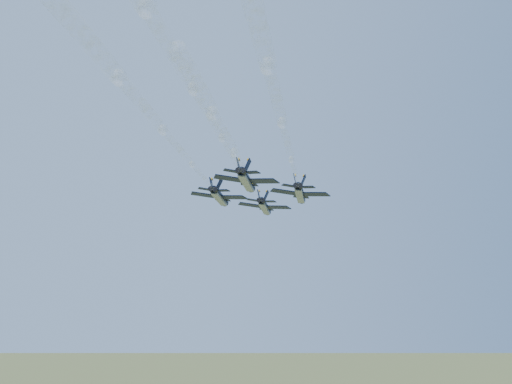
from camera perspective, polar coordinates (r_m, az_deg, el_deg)
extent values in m
cylinder|color=black|center=(131.83, 0.87, -1.46)|extent=(5.67, 12.35, 1.76)
cone|color=black|center=(139.11, 1.24, -2.01)|extent=(2.45, 2.88, 1.76)
ellipsoid|color=black|center=(135.04, 1.06, -1.49)|extent=(1.67, 2.45, 0.87)
cube|color=gray|center=(131.73, 0.84, -1.72)|extent=(4.96, 11.04, 0.58)
cube|color=black|center=(131.56, -0.54, -1.32)|extent=(5.47, 3.07, 0.78)
cube|color=#FFB70D|center=(133.13, -0.44, -1.41)|extent=(5.27, 0.40, 0.80)
cube|color=black|center=(130.68, 2.21, -1.56)|extent=(6.15, 5.65, 0.78)
cube|color=#FFB70D|center=(132.26, 2.28, -1.64)|extent=(4.42, 3.42, 0.80)
cube|color=black|center=(126.34, -0.33, -0.90)|extent=(2.52, 1.64, 0.40)
cube|color=black|center=(125.77, 1.43, -1.05)|extent=(2.83, 2.73, 0.40)
cube|color=black|center=(127.03, 0.29, -0.42)|extent=(1.27, 2.16, 2.42)
cube|color=black|center=(126.80, 1.01, -0.48)|extent=(1.75, 2.32, 2.28)
cylinder|color=black|center=(125.45, 0.31, -0.94)|extent=(1.44, 1.43, 1.14)
cylinder|color=black|center=(125.32, 0.70, -0.98)|extent=(1.44, 1.43, 1.14)
cylinder|color=black|center=(120.60, -3.67, -0.45)|extent=(5.67, 12.35, 1.76)
cone|color=black|center=(127.77, -3.01, -1.11)|extent=(2.45, 2.88, 1.76)
ellipsoid|color=black|center=(123.76, -3.34, -0.51)|extent=(1.67, 2.45, 0.87)
cube|color=gray|center=(120.50, -3.70, -0.74)|extent=(4.96, 11.04, 0.58)
cube|color=black|center=(120.60, -5.22, -0.30)|extent=(5.47, 3.07, 0.78)
cube|color=#FFB70D|center=(122.14, -5.04, -0.41)|extent=(5.27, 0.40, 0.80)
cube|color=black|center=(119.21, -2.25, -0.56)|extent=(6.15, 5.65, 0.78)
cube|color=#FFB70D|center=(120.77, -2.11, -0.66)|extent=(4.42, 3.42, 0.80)
cube|color=black|center=(115.37, -5.20, 0.21)|extent=(2.52, 1.64, 0.40)
cube|color=black|center=(114.48, -3.29, 0.05)|extent=(2.83, 2.73, 0.40)
cube|color=black|center=(115.97, -4.48, 0.73)|extent=(1.27, 2.16, 2.42)
cube|color=black|center=(115.61, -3.72, 0.66)|extent=(1.75, 2.32, 2.28)
cylinder|color=black|center=(114.36, -4.53, 0.17)|extent=(1.44, 1.43, 1.14)
cylinder|color=black|center=(114.17, -4.12, 0.13)|extent=(1.44, 1.43, 1.14)
cylinder|color=black|center=(117.59, 4.43, -0.15)|extent=(5.67, 12.35, 1.76)
cone|color=black|center=(124.88, 4.63, -0.83)|extent=(2.45, 2.88, 1.76)
ellipsoid|color=black|center=(120.81, 4.54, -0.21)|extent=(1.67, 2.45, 0.87)
cube|color=gray|center=(117.47, 4.40, -0.44)|extent=(4.96, 11.04, 0.58)
cube|color=black|center=(117.13, 2.85, 0.01)|extent=(5.47, 3.07, 0.78)
cube|color=#FFB70D|center=(118.71, 2.92, -0.10)|extent=(5.27, 0.40, 0.80)
cube|color=black|center=(116.63, 5.96, -0.25)|extent=(6.15, 5.65, 0.78)
cube|color=#FFB70D|center=(118.21, 5.99, -0.36)|extent=(4.42, 3.42, 0.80)
cube|color=black|center=(111.97, 3.24, 0.55)|extent=(2.52, 1.64, 0.40)
cube|color=black|center=(111.65, 5.25, 0.38)|extent=(2.83, 2.73, 0.40)
cube|color=black|center=(112.77, 3.93, 1.08)|extent=(1.27, 2.16, 2.42)
cube|color=black|center=(112.64, 4.73, 1.01)|extent=(1.75, 2.32, 2.28)
cylinder|color=black|center=(111.17, 4.00, 0.51)|extent=(1.44, 1.43, 1.14)
cylinder|color=black|center=(111.10, 4.44, 0.47)|extent=(1.44, 1.43, 1.14)
cylinder|color=black|center=(105.52, -0.95, 1.18)|extent=(5.67, 12.35, 1.76)
cone|color=black|center=(112.71, -0.38, 0.33)|extent=(2.45, 2.88, 1.76)
ellipsoid|color=black|center=(108.70, -0.66, 1.07)|extent=(1.67, 2.45, 0.87)
cube|color=gray|center=(105.40, -0.99, 0.86)|extent=(4.96, 11.04, 0.58)
cube|color=black|center=(105.38, -2.72, 1.36)|extent=(5.47, 3.07, 0.78)
cube|color=#FFB70D|center=(106.93, -2.56, 1.21)|extent=(5.27, 0.40, 0.80)
cube|color=black|center=(104.27, 0.70, 1.08)|extent=(6.15, 5.65, 0.78)
cube|color=#FFB70D|center=(105.84, 0.82, 0.94)|extent=(4.42, 3.42, 0.80)
cube|color=black|center=(100.19, -2.57, 2.03)|extent=(2.52, 1.64, 0.40)
cube|color=black|center=(99.47, -0.35, 1.85)|extent=(2.83, 2.73, 0.40)
cube|color=black|center=(100.89, -1.76, 2.61)|extent=(1.27, 2.16, 2.42)
cube|color=black|center=(100.60, -0.87, 2.54)|extent=(1.75, 2.32, 2.28)
cylinder|color=black|center=(99.24, -1.77, 2.00)|extent=(1.44, 1.43, 1.14)
cylinder|color=black|center=(99.09, -1.29, 1.96)|extent=(1.44, 1.43, 1.14)
cylinder|color=white|center=(116.84, -0.04, -0.11)|extent=(6.73, 17.53, 0.93)
cylinder|color=white|center=(100.28, -1.37, 1.87)|extent=(7.06, 17.64, 1.29)
cylinder|color=white|center=(83.97, -3.23, 4.63)|extent=(7.45, 17.77, 1.70)
cylinder|color=white|center=(68.07, -6.00, 8.68)|extent=(7.91, 17.93, 2.18)
cylinder|color=white|center=(105.89, -5.31, 1.18)|extent=(6.73, 17.53, 0.93)
cylinder|color=white|center=(89.78, -7.77, 3.63)|extent=(7.06, 17.64, 1.29)
cylinder|color=white|center=(74.14, -11.31, 7.11)|extent=(7.45, 17.77, 1.70)
cylinder|color=white|center=(59.34, -16.80, 12.34)|extent=(7.91, 17.93, 2.18)
cylinder|color=white|center=(102.58, 3.91, 1.59)|extent=(6.73, 17.53, 0.93)
cylinder|color=white|center=(86.03, 3.12, 4.22)|extent=(7.06, 17.64, 1.29)
cylinder|color=white|center=(69.76, 1.95, 8.10)|extent=(7.45, 17.77, 1.70)
cylinder|color=white|center=(54.06, 0.04, 14.28)|extent=(7.91, 17.93, 2.18)
cylinder|color=white|center=(90.79, -2.42, 3.35)|extent=(6.73, 17.53, 0.93)
cylinder|color=white|center=(74.69, -4.76, 6.77)|extent=(7.06, 17.64, 1.29)
cylinder|color=white|center=(59.19, -8.41, 12.00)|extent=(7.45, 17.77, 1.70)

